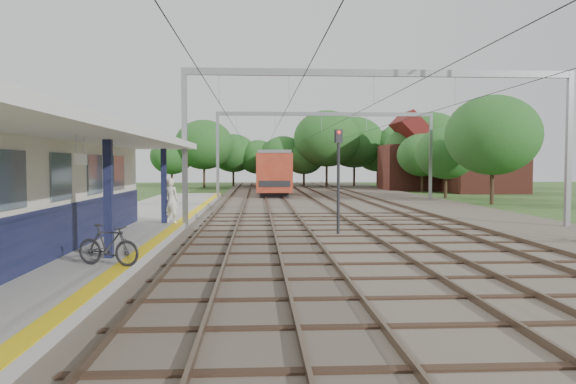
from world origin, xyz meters
name	(u,v)px	position (x,y,z in m)	size (l,w,h in m)	color
ground	(368,333)	(0.00, 0.00, 0.00)	(160.00, 160.00, 0.00)	#2D4C1E
ballast_bed	(341,204)	(4.00, 30.00, 0.05)	(18.00, 90.00, 0.10)	#473D33
platform	(121,230)	(-7.50, 14.00, 0.17)	(5.00, 52.00, 0.35)	gray
yellow_stripe	(176,225)	(-5.25, 14.00, 0.35)	(0.45, 52.00, 0.01)	yellow
station_building	(12,194)	(-8.88, 7.00, 2.04)	(3.41, 18.00, 3.40)	beige
canopy	(36,136)	(-7.77, 6.00, 3.64)	(6.40, 20.00, 3.44)	#101435
rail_tracks	(305,203)	(1.50, 30.00, 0.18)	(11.80, 88.00, 0.15)	brown
catenary_system	(342,122)	(3.39, 25.28, 5.51)	(17.22, 88.00, 7.00)	gray
tree_band	(306,147)	(3.84, 57.12, 4.92)	(31.72, 30.88, 8.82)	#382619
house_near	(485,163)	(21.00, 46.00, 2.99)	(7.00, 6.12, 7.89)	brown
house_far	(419,161)	(16.00, 52.00, 3.23)	(8.00, 6.12, 8.66)	brown
person	(171,200)	(-5.60, 15.00, 1.32)	(0.71, 0.47, 1.95)	white
bicycle	(108,245)	(-5.60, 4.77, 0.87)	(0.49, 1.73, 1.04)	black
train	(270,170)	(-0.50, 54.74, 2.20)	(3.02, 37.58, 3.96)	black
signal_post	(338,170)	(1.35, 12.88, 2.67)	(0.33, 0.29, 4.26)	black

